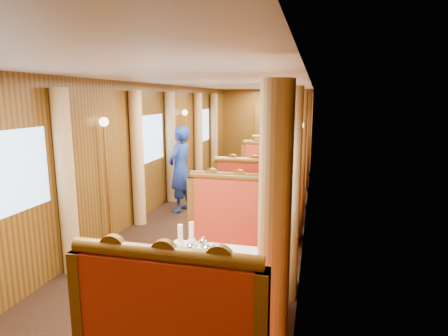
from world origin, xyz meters
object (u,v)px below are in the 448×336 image
(fruit_plate, at_px, (246,265))
(banquette_far_aft, at_px, (285,159))
(banquette_mid_aft, at_px, (271,185))
(passenger, at_px, (270,172))
(table_near, at_px, (215,295))
(rose_vase_far, at_px, (282,146))
(banquette_near_aft, at_px, (237,249))
(table_far, at_px, (281,166))
(table_mid, at_px, (264,200))
(teapot_right, at_px, (207,257))
(steward, at_px, (180,169))
(teapot_left, at_px, (191,254))
(banquette_far_fwd, at_px, (278,172))
(tea_tray, at_px, (203,259))
(banquette_mid_fwd, at_px, (256,213))
(rose_vase_mid, at_px, (264,170))
(teapot_back, at_px, (203,248))

(fruit_plate, bearing_deg, banquette_far_aft, 92.29)
(banquette_mid_aft, bearing_deg, passenger, -90.00)
(table_near, height_order, rose_vase_far, rose_vase_far)
(banquette_near_aft, xyz_separation_m, table_far, (0.00, 5.99, -0.05))
(table_mid, distance_m, banquette_far_aft, 4.51)
(table_mid, distance_m, teapot_right, 3.66)
(banquette_near_aft, height_order, steward, steward)
(banquette_mid_aft, height_order, rose_vase_far, banquette_mid_aft)
(table_far, height_order, teapot_left, teapot_left)
(rose_vase_far, distance_m, passenger, 2.71)
(banquette_near_aft, distance_m, table_far, 5.99)
(banquette_near_aft, height_order, banquette_far_fwd, same)
(banquette_far_fwd, relative_size, rose_vase_far, 3.72)
(tea_tray, xyz_separation_m, teapot_right, (0.06, -0.07, 0.06))
(banquette_mid_fwd, bearing_deg, table_mid, 90.00)
(table_mid, relative_size, table_far, 1.00)
(table_far, relative_size, banquette_far_fwd, 0.78)
(banquette_mid_aft, relative_size, banquette_far_aft, 1.00)
(banquette_mid_fwd, xyz_separation_m, steward, (-1.67, 1.12, 0.42))
(tea_tray, distance_m, teapot_right, 0.11)
(banquette_far_fwd, bearing_deg, teapot_right, -90.33)
(table_mid, bearing_deg, table_far, 90.00)
(table_near, bearing_deg, passenger, 90.00)
(banquette_far_aft, bearing_deg, teapot_right, -90.25)
(rose_vase_far, height_order, steward, steward)
(passenger, bearing_deg, banquette_near_aft, -90.00)
(table_mid, bearing_deg, teapot_right, -90.55)
(teapot_left, bearing_deg, banquette_mid_fwd, 86.72)
(banquette_far_aft, bearing_deg, rose_vase_far, -89.79)
(banquette_far_fwd, xyz_separation_m, banquette_far_aft, (0.00, 2.03, 0.00))
(fruit_plate, relative_size, rose_vase_mid, 0.60)
(banquette_near_aft, distance_m, rose_vase_mid, 2.54)
(table_mid, height_order, fruit_plate, fruit_plate)
(teapot_back, bearing_deg, rose_vase_mid, 112.97)
(table_near, xyz_separation_m, banquette_near_aft, (0.00, 1.01, 0.05))
(table_near, relative_size, tea_tray, 3.09)
(teapot_left, height_order, fruit_plate, teapot_left)
(fruit_plate, height_order, passenger, passenger)
(banquette_far_aft, bearing_deg, teapot_back, -90.90)
(tea_tray, distance_m, fruit_plate, 0.42)
(rose_vase_mid, bearing_deg, rose_vase_far, 89.76)
(banquette_mid_fwd, relative_size, table_far, 1.28)
(teapot_right, bearing_deg, banquette_far_aft, 110.31)
(banquette_near_aft, distance_m, teapot_back, 1.05)
(banquette_mid_aft, distance_m, rose_vase_mid, 1.12)
(banquette_mid_aft, xyz_separation_m, banquette_far_aft, (0.00, 3.50, 0.00))
(banquette_far_aft, bearing_deg, table_near, -90.00)
(banquette_far_fwd, xyz_separation_m, rose_vase_mid, (-0.01, -2.48, 0.50))
(teapot_right, bearing_deg, fruit_plate, 23.33)
(banquette_mid_aft, bearing_deg, teapot_left, -92.40)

